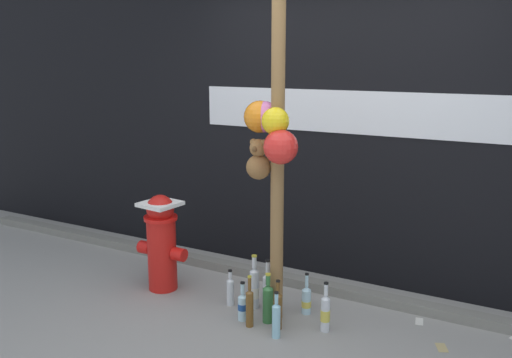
{
  "coord_description": "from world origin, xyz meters",
  "views": [
    {
      "loc": [
        1.53,
        -2.89,
        1.92
      ],
      "look_at": [
        -0.31,
        0.51,
        1.05
      ],
      "focal_mm": 38.3,
      "sensor_mm": 36.0,
      "label": 1
    }
  ],
  "objects": [
    {
      "name": "building_wall",
      "position": [
        0.0,
        1.54,
        1.58
      ],
      "size": [
        10.0,
        0.21,
        3.16
      ],
      "color": "black",
      "rests_on": "ground_plane"
    },
    {
      "name": "bottle_4",
      "position": [
        0.26,
        0.48,
        0.14
      ],
      "size": [
        0.07,
        0.07,
        0.37
      ],
      "color": "silver",
      "rests_on": "ground_plane"
    },
    {
      "name": "bottle_6",
      "position": [
        -0.16,
        0.41,
        0.16
      ],
      "size": [
        0.08,
        0.08,
        0.38
      ],
      "color": "#337038",
      "rests_on": "ground_plane"
    },
    {
      "name": "bottle_3",
      "position": [
        0.03,
        0.67,
        0.11
      ],
      "size": [
        0.07,
        0.07,
        0.32
      ],
      "color": "#B2DBEA",
      "rests_on": "ground_plane"
    },
    {
      "name": "bottle_0",
      "position": [
        -0.25,
        0.29,
        0.16
      ],
      "size": [
        0.06,
        0.06,
        0.39
      ],
      "color": "brown",
      "rests_on": "ground_plane"
    },
    {
      "name": "curb_strip",
      "position": [
        0.0,
        1.1,
        0.04
      ],
      "size": [
        8.0,
        0.12,
        0.08
      ],
      "primitive_type": "cube",
      "color": "slate",
      "rests_on": "ground_plane"
    },
    {
      "name": "ground_plane",
      "position": [
        0.0,
        0.0,
        0.0
      ],
      "size": [
        14.0,
        14.0,
        0.0
      ],
      "primitive_type": "plane",
      "color": "gray"
    },
    {
      "name": "litter_0",
      "position": [
        0.82,
        0.95,
        0.0
      ],
      "size": [
        0.08,
        0.12,
        0.01
      ],
      "primitive_type": "cube",
      "rotation": [
        0.0,
        0.0,
        1.77
      ],
      "color": "silver",
      "rests_on": "ground_plane"
    },
    {
      "name": "litter_1",
      "position": [
        1.04,
        0.64,
        0.0
      ],
      "size": [
        0.11,
        0.14,
        0.01
      ],
      "primitive_type": "cube",
      "rotation": [
        0.0,
        0.0,
        0.42
      ],
      "color": "tan",
      "rests_on": "ground_plane"
    },
    {
      "name": "fire_hydrant",
      "position": [
        -1.22,
        0.52,
        0.43
      ],
      "size": [
        0.46,
        0.32,
        0.81
      ],
      "color": "red",
      "rests_on": "ground_plane"
    },
    {
      "name": "bottle_7",
      "position": [
        -0.36,
        0.57,
        0.17
      ],
      "size": [
        0.08,
        0.08,
        0.43
      ],
      "color": "silver",
      "rests_on": "ground_plane"
    },
    {
      "name": "bottle_5",
      "position": [
        -0.01,
        0.24,
        0.14
      ],
      "size": [
        0.06,
        0.06,
        0.34
      ],
      "color": "#93CCE0",
      "rests_on": "ground_plane"
    },
    {
      "name": "bottle_8",
      "position": [
        -0.05,
        0.35,
        0.15
      ],
      "size": [
        0.06,
        0.06,
        0.37
      ],
      "color": "brown",
      "rests_on": "ground_plane"
    },
    {
      "name": "bottle_1",
      "position": [
        -0.34,
        0.35,
        0.12
      ],
      "size": [
        0.07,
        0.07,
        0.3
      ],
      "color": "#B2DBEA",
      "rests_on": "ground_plane"
    },
    {
      "name": "bottle_9",
      "position": [
        -0.55,
        0.52,
        0.12
      ],
      "size": [
        0.06,
        0.06,
        0.29
      ],
      "color": "silver",
      "rests_on": "ground_plane"
    },
    {
      "name": "memorial_post",
      "position": [
        -0.17,
        0.48,
        1.6
      ],
      "size": [
        0.53,
        0.4,
        2.91
      ],
      "color": "olive",
      "rests_on": "ground_plane"
    },
    {
      "name": "bottle_2",
      "position": [
        -0.24,
        0.56,
        0.17
      ],
      "size": [
        0.08,
        0.08,
        0.42
      ],
      "color": "silver",
      "rests_on": "ground_plane"
    }
  ]
}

